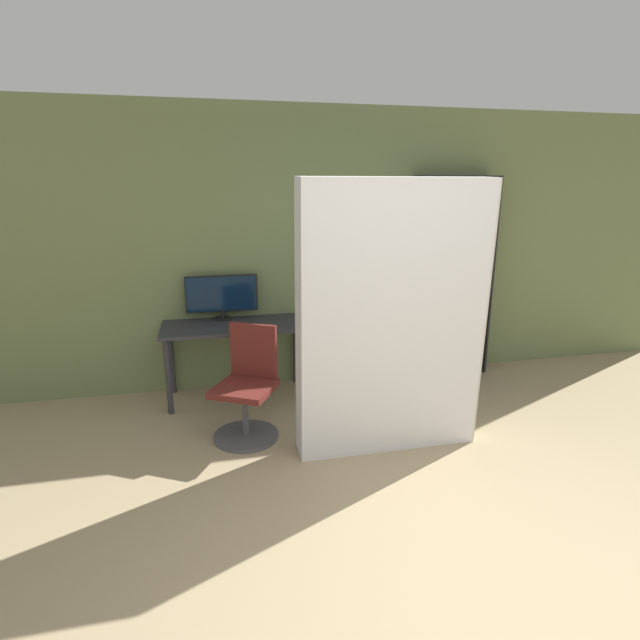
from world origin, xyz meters
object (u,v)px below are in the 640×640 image
bookshelf (440,279)px  office_chair (248,394)px  mattress_near (392,321)px  monitor (222,295)px

bookshelf → office_chair: bearing=-154.7°
bookshelf → mattress_near: bearing=-126.8°
office_chair → bookshelf: bookshelf is taller
bookshelf → mattress_near: (-1.06, -1.42, -0.01)m
monitor → mattress_near: 1.84m
office_chair → monitor: bearing=97.8°
monitor → mattress_near: mattress_near is taller
office_chair → bookshelf: 2.42m
bookshelf → mattress_near: size_ratio=1.02×
mattress_near → office_chair: bearing=157.9°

